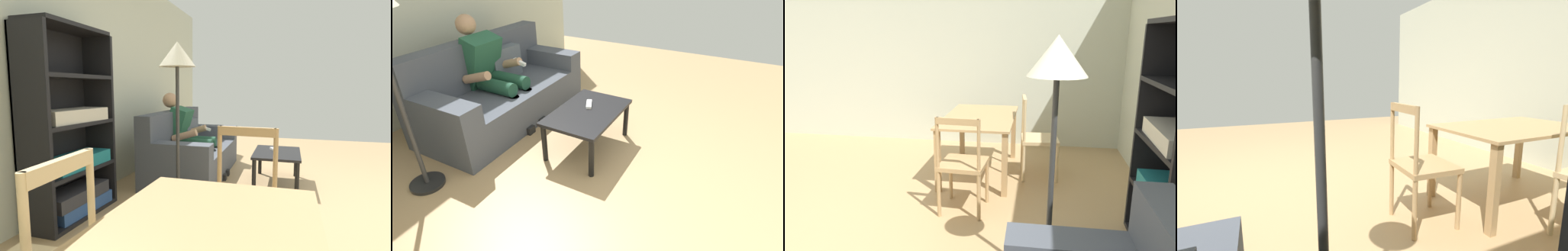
{
  "view_description": "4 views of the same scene",
  "coord_description": "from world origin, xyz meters",
  "views": [
    {
      "loc": [
        -3.15,
        0.92,
        1.22
      ],
      "look_at": [
        0.93,
        2.17,
        0.7
      ],
      "focal_mm": 28.13,
      "sensor_mm": 36.0,
      "label": 1
    },
    {
      "loc": [
        -1.41,
        -0.16,
        1.73
      ],
      "look_at": [
        0.83,
        1.05,
        0.25
      ],
      "focal_mm": 27.75,
      "sensor_mm": 36.0,
      "label": 2
    },
    {
      "loc": [
        1.84,
        1.87,
        1.67
      ],
      "look_at": [
        -2.26,
        1.19,
        0.6
      ],
      "focal_mm": 32.98,
      "sensor_mm": 36.0,
      "label": 3
    },
    {
      "loc": [
        -0.16,
        2.77,
        1.12
      ],
      "look_at": [
        -0.67,
        1.61,
        0.9
      ],
      "focal_mm": 23.34,
      "sensor_mm": 36.0,
      "label": 4
    }
  ],
  "objects": [
    {
      "name": "wall_side",
      "position": [
        -3.58,
        0.0,
        1.39
      ],
      "size": [
        0.12,
        6.23,
        2.78
      ],
      "primitive_type": "cube",
      "color": "beige",
      "rests_on": "ground_plane"
    },
    {
      "name": "dining_chair_facing_couch",
      "position": [
        -1.27,
        1.19,
        0.48
      ],
      "size": [
        0.44,
        0.44,
        0.96
      ],
      "color": "tan",
      "rests_on": "ground_plane"
    },
    {
      "name": "ground_plane",
      "position": [
        0.0,
        0.0,
        0.0
      ],
      "size": [
        9.16,
        9.16,
        0.0
      ],
      "primitive_type": "plane",
      "color": "tan"
    },
    {
      "name": "dining_table",
      "position": [
        -2.26,
        1.19,
        0.61
      ],
      "size": [
        1.33,
        0.82,
        0.72
      ],
      "color": "tan",
      "rests_on": "ground_plane"
    }
  ]
}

